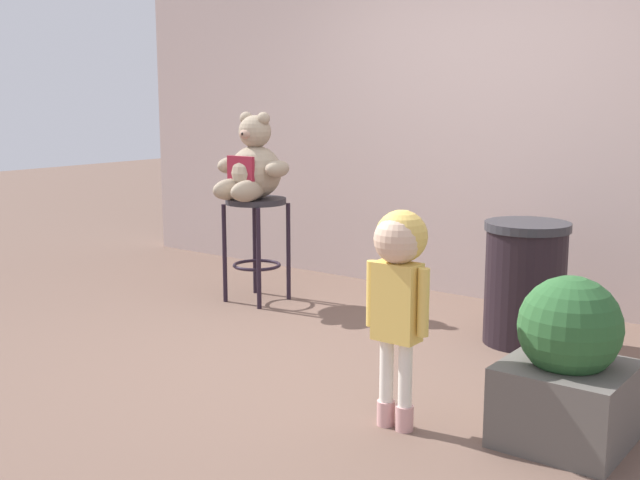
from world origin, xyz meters
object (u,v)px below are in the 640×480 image
planter_with_shrub (567,368)px  child_walking (399,272)px  trash_bin (525,283)px  bar_stool_with_teddy (256,226)px  teddy_bear (253,167)px

planter_with_shrub → child_walking: bearing=-156.0°
child_walking → planter_with_shrub: bearing=79.6°
trash_bin → planter_with_shrub: trash_bin is taller
bar_stool_with_teddy → trash_bin: size_ratio=1.02×
teddy_bear → planter_with_shrub: size_ratio=0.83×
teddy_bear → trash_bin: bearing=6.8°
bar_stool_with_teddy → teddy_bear: teddy_bear is taller
child_walking → trash_bin: 1.56m
bar_stool_with_teddy → child_walking: child_walking is taller
bar_stool_with_teddy → planter_with_shrub: bar_stool_with_teddy is taller
bar_stool_with_teddy → teddy_bear: (0.00, -0.03, 0.43)m
child_walking → planter_with_shrub: size_ratio=1.35×
teddy_bear → bar_stool_with_teddy: bearing=90.0°
teddy_bear → planter_with_shrub: (2.67, -1.00, -0.64)m
bar_stool_with_teddy → child_walking: (2.00, -1.32, 0.17)m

